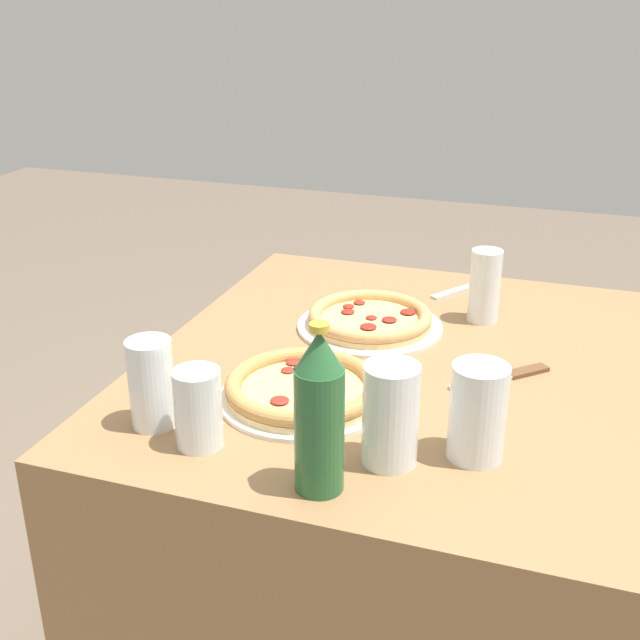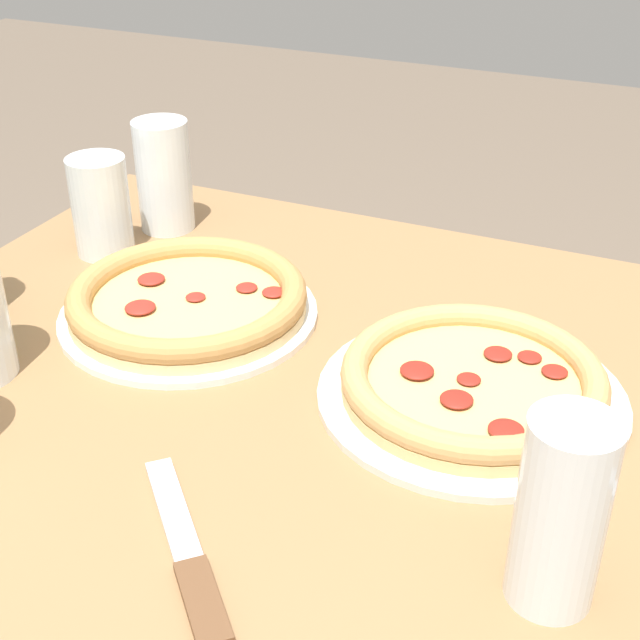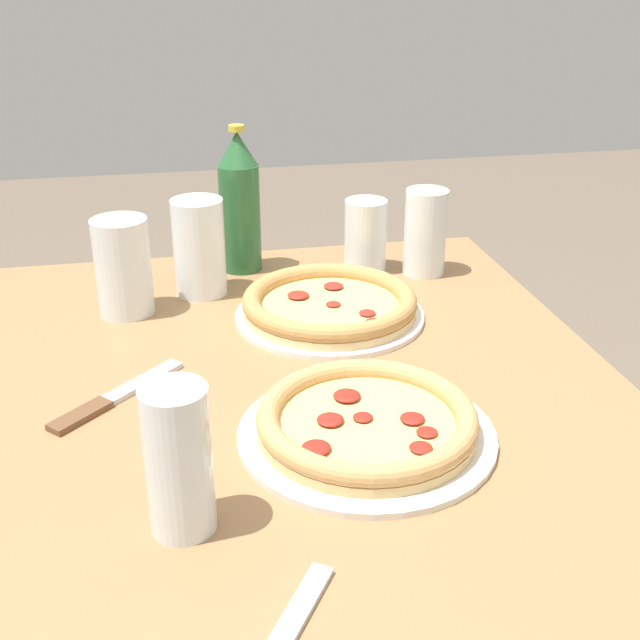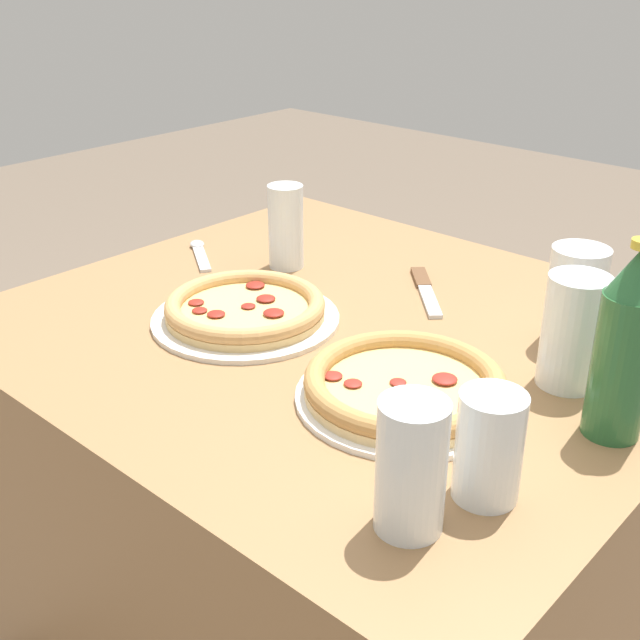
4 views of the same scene
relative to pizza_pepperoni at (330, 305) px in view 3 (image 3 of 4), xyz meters
The scene contains 10 objects.
table 0.45m from the pizza_pepperoni, 149.83° to the left, with size 1.04×0.92×0.72m.
pizza_pepperoni is the anchor object (origin of this frame).
pizza_veggie 0.33m from the pizza_pepperoni, behind, with size 0.30×0.30×0.04m.
glass_red_wine 0.25m from the pizza_pepperoni, 52.39° to the right, with size 0.07×0.07×0.15m.
glass_orange_juice 0.23m from the pizza_pepperoni, 53.43° to the left, with size 0.08×0.08×0.16m.
glass_lemonade 0.21m from the pizza_pepperoni, 28.86° to the right, with size 0.07×0.07×0.12m.
glass_iced_tea 0.31m from the pizza_pepperoni, 74.73° to the left, with size 0.08×0.08×0.15m.
glass_cola 0.51m from the pizza_pepperoni, 151.98° to the left, with size 0.06×0.06×0.15m.
beer_bottle 0.27m from the pizza_pepperoni, 24.89° to the left, with size 0.07×0.07×0.25m.
knife 0.36m from the pizza_pepperoni, 121.03° to the left, with size 0.16×0.16×0.01m.
Camera 3 is at (-0.87, 0.11, 1.23)m, focal length 45.00 mm.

